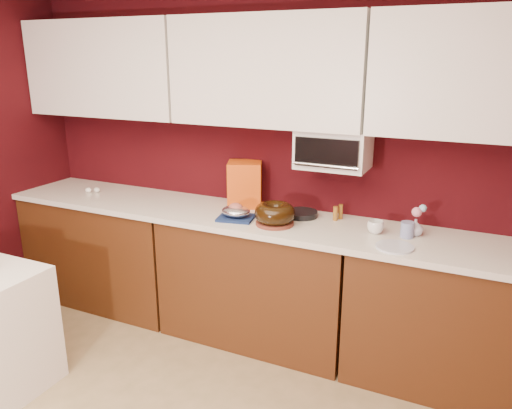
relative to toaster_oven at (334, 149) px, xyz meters
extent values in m
cube|color=#38070B|center=(-0.45, 0.15, -0.12)|extent=(4.00, 0.02, 2.50)
cube|color=#48240E|center=(-1.78, -0.17, -0.95)|extent=(1.31, 0.58, 0.86)
cube|color=#48240E|center=(-0.45, -0.17, -0.95)|extent=(1.31, 0.58, 0.86)
cube|color=#48240E|center=(0.88, -0.17, -0.95)|extent=(1.31, 0.58, 0.86)
cube|color=silver|center=(-0.45, -0.17, -0.49)|extent=(4.00, 0.62, 0.04)
cube|color=white|center=(-1.78, -0.02, 0.48)|extent=(1.31, 0.33, 0.70)
cube|color=white|center=(-0.45, -0.02, 0.48)|extent=(1.31, 0.33, 0.70)
cube|color=white|center=(0.88, -0.02, 0.48)|extent=(1.31, 0.33, 0.70)
cube|color=white|center=(0.00, 0.00, 0.00)|extent=(0.45, 0.30, 0.25)
cube|color=black|center=(0.00, -0.16, 0.00)|extent=(0.40, 0.02, 0.18)
cylinder|color=silver|center=(0.00, -0.18, -0.07)|extent=(0.42, 0.02, 0.02)
cylinder|color=maroon|center=(-0.29, -0.26, -0.46)|extent=(0.27, 0.27, 0.02)
torus|color=black|center=(-0.29, -0.26, -0.40)|extent=(0.33, 0.33, 0.11)
cube|color=navy|center=(-0.57, -0.27, -0.47)|extent=(0.27, 0.24, 0.02)
ellipsoid|color=white|center=(-0.57, -0.27, -0.42)|extent=(0.22, 0.20, 0.07)
ellipsoid|color=#B56053|center=(-0.57, -0.27, -0.40)|extent=(0.12, 0.10, 0.06)
cube|color=red|center=(-0.66, 0.04, -0.31)|extent=(0.30, 0.29, 0.32)
cylinder|color=black|center=(-0.19, -0.03, -0.46)|extent=(0.27, 0.27, 0.04)
imported|color=white|center=(0.33, -0.15, -0.43)|extent=(0.10, 0.10, 0.10)
cylinder|color=navy|center=(0.52, -0.14, -0.43)|extent=(0.08, 0.08, 0.10)
imported|color=silver|center=(0.55, -0.08, -0.42)|extent=(0.10, 0.10, 0.12)
sphere|color=pink|center=(0.55, -0.08, -0.33)|extent=(0.06, 0.06, 0.06)
sphere|color=#91CDE8|center=(0.58, -0.06, -0.30)|extent=(0.05, 0.05, 0.05)
cylinder|color=silver|center=(0.48, -0.34, -0.47)|extent=(0.22, 0.22, 0.01)
cylinder|color=#8F581A|center=(0.04, -0.01, -0.43)|extent=(0.04, 0.04, 0.10)
ellipsoid|color=white|center=(-1.94, -0.17, -0.46)|extent=(0.05, 0.04, 0.04)
ellipsoid|color=silver|center=(-1.88, -0.14, -0.45)|extent=(0.06, 0.06, 0.04)
cylinder|color=brown|center=(0.06, 0.04, -0.43)|extent=(0.03, 0.03, 0.10)
camera|label=1|loc=(0.89, -3.07, 0.58)|focal=35.00mm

